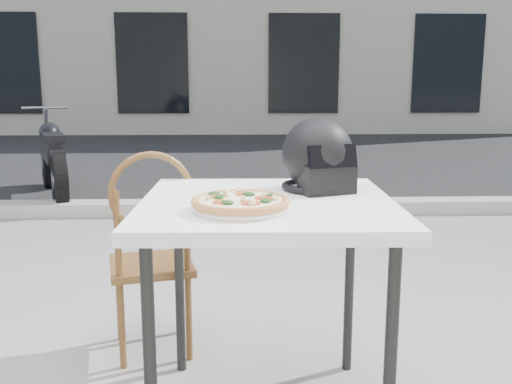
{
  "coord_description": "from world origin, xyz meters",
  "views": [
    {
      "loc": [
        0.12,
        -2.14,
        1.2
      ],
      "look_at": [
        0.18,
        -0.38,
        0.86
      ],
      "focal_mm": 40.0,
      "sensor_mm": 36.0,
      "label": 1
    }
  ],
  "objects_px": {
    "plate": "(240,208)",
    "motorcycle": "(52,159)",
    "cafe_table_main": "(267,221)",
    "helmet": "(318,158)",
    "cafe_chair_main": "(152,244)",
    "pizza": "(240,201)"
  },
  "relations": [
    {
      "from": "plate",
      "to": "motorcycle",
      "type": "bearing_deg",
      "value": 114.25
    },
    {
      "from": "cafe_table_main",
      "to": "plate",
      "type": "height_order",
      "value": "plate"
    },
    {
      "from": "helmet",
      "to": "motorcycle",
      "type": "height_order",
      "value": "helmet"
    },
    {
      "from": "cafe_table_main",
      "to": "plate",
      "type": "xyz_separation_m",
      "value": [
        -0.09,
        -0.17,
        0.08
      ]
    },
    {
      "from": "cafe_table_main",
      "to": "cafe_chair_main",
      "type": "height_order",
      "value": "cafe_chair_main"
    },
    {
      "from": "helmet",
      "to": "motorcycle",
      "type": "relative_size",
      "value": 0.19
    },
    {
      "from": "helmet",
      "to": "motorcycle",
      "type": "xyz_separation_m",
      "value": [
        -2.2,
        3.9,
        -0.51
      ]
    },
    {
      "from": "plate",
      "to": "pizza",
      "type": "xyz_separation_m",
      "value": [
        0.0,
        0.0,
        0.02
      ]
    },
    {
      "from": "helmet",
      "to": "pizza",
      "type": "bearing_deg",
      "value": -149.19
    },
    {
      "from": "plate",
      "to": "helmet",
      "type": "xyz_separation_m",
      "value": [
        0.29,
        0.33,
        0.11
      ]
    },
    {
      "from": "pizza",
      "to": "cafe_chair_main",
      "type": "distance_m",
      "value": 0.82
    },
    {
      "from": "plate",
      "to": "helmet",
      "type": "relative_size",
      "value": 1.0
    },
    {
      "from": "plate",
      "to": "pizza",
      "type": "distance_m",
      "value": 0.02
    },
    {
      "from": "cafe_table_main",
      "to": "motorcycle",
      "type": "xyz_separation_m",
      "value": [
        -2.0,
        4.07,
        -0.32
      ]
    },
    {
      "from": "cafe_table_main",
      "to": "cafe_chair_main",
      "type": "bearing_deg",
      "value": 133.78
    },
    {
      "from": "cafe_table_main",
      "to": "plate",
      "type": "distance_m",
      "value": 0.21
    },
    {
      "from": "pizza",
      "to": "cafe_chair_main",
      "type": "relative_size",
      "value": 0.36
    },
    {
      "from": "helmet",
      "to": "cafe_table_main",
      "type": "bearing_deg",
      "value": -157.99
    },
    {
      "from": "cafe_chair_main",
      "to": "motorcycle",
      "type": "distance_m",
      "value": 3.9
    },
    {
      "from": "motorcycle",
      "to": "pizza",
      "type": "bearing_deg",
      "value": -87.73
    },
    {
      "from": "cafe_table_main",
      "to": "plate",
      "type": "bearing_deg",
      "value": -118.94
    },
    {
      "from": "pizza",
      "to": "helmet",
      "type": "bearing_deg",
      "value": 49.27
    }
  ]
}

